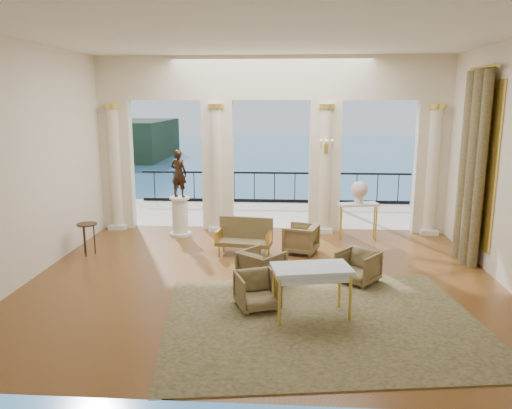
# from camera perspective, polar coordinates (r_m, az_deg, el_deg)

# --- Properties ---
(floor) EXTENTS (9.00, 9.00, 0.00)m
(floor) POSITION_cam_1_polar(r_m,az_deg,el_deg) (9.75, 0.83, -8.62)
(floor) COLOR #47270F
(floor) RESTS_ON ground
(room_walls) EXTENTS (9.00, 9.00, 9.00)m
(room_walls) POSITION_cam_1_polar(r_m,az_deg,el_deg) (8.03, 0.49, 8.01)
(room_walls) COLOR #EEE1C7
(room_walls) RESTS_ON ground
(arcade) EXTENTS (9.00, 0.56, 4.50)m
(arcade) POSITION_cam_1_polar(r_m,az_deg,el_deg) (12.97, 1.74, 8.24)
(arcade) COLOR beige
(arcade) RESTS_ON ground
(terrace) EXTENTS (10.00, 3.60, 0.10)m
(terrace) POSITION_cam_1_polar(r_m,az_deg,el_deg) (15.33, 1.94, -1.14)
(terrace) COLOR #B4A998
(terrace) RESTS_ON ground
(balustrade) EXTENTS (9.00, 0.06, 1.03)m
(balustrade) POSITION_cam_1_polar(r_m,az_deg,el_deg) (16.80, 2.13, 1.63)
(balustrade) COLOR black
(balustrade) RESTS_ON terrace
(palm_tree) EXTENTS (2.00, 2.00, 4.50)m
(palm_tree) POSITION_cam_1_polar(r_m,az_deg,el_deg) (15.80, 9.64, 14.23)
(palm_tree) COLOR #4C3823
(palm_tree) RESTS_ON terrace
(headland) EXTENTS (22.00, 18.00, 6.00)m
(headland) POSITION_cam_1_polar(r_m,az_deg,el_deg) (85.02, -17.40, 7.15)
(headland) COLOR black
(headland) RESTS_ON sea
(sea) EXTENTS (160.00, 160.00, 0.00)m
(sea) POSITION_cam_1_polar(r_m,az_deg,el_deg) (69.76, 3.34, 4.24)
(sea) COLOR #1F619A
(sea) RESTS_ON ground
(curtain) EXTENTS (0.33, 1.40, 4.09)m
(curtain) POSITION_cam_1_polar(r_m,az_deg,el_deg) (11.37, 23.43, 3.86)
(curtain) COLOR #4D4427
(curtain) RESTS_ON ground
(window_frame) EXTENTS (0.04, 1.60, 3.40)m
(window_frame) POSITION_cam_1_polar(r_m,az_deg,el_deg) (11.43, 24.35, 4.23)
(window_frame) COLOR #E3C04A
(window_frame) RESTS_ON room_walls
(wall_sconce) EXTENTS (0.30, 0.11, 0.33)m
(wall_sconce) POSITION_cam_1_polar(r_m,az_deg,el_deg) (12.72, 8.03, 6.44)
(wall_sconce) COLOR #E3C04A
(wall_sconce) RESTS_ON arcade
(rug) EXTENTS (5.37, 4.44, 0.02)m
(rug) POSITION_cam_1_polar(r_m,az_deg,el_deg) (8.10, 7.63, -13.14)
(rug) COLOR #33381E
(rug) RESTS_ON ground
(armchair_a) EXTENTS (0.84, 0.81, 0.68)m
(armchair_a) POSITION_cam_1_polar(r_m,az_deg,el_deg) (8.40, 0.14, -9.63)
(armchair_a) COLOR #42351E
(armchair_a) RESTS_ON ground
(armchair_b) EXTENTS (0.91, 0.91, 0.69)m
(armchair_b) POSITION_cam_1_polar(r_m,az_deg,el_deg) (9.71, 11.59, -6.82)
(armchair_b) COLOR #42351E
(armchair_b) RESTS_ON ground
(armchair_c) EXTENTS (0.83, 0.86, 0.72)m
(armchair_c) POSITION_cam_1_polar(r_m,az_deg,el_deg) (11.35, 5.15, -3.77)
(armchair_c) COLOR #42351E
(armchair_c) RESTS_ON ground
(armchair_d) EXTENTS (0.96, 0.95, 0.73)m
(armchair_d) POSITION_cam_1_polar(r_m,az_deg,el_deg) (9.45, 0.65, -6.98)
(armchair_d) COLOR #42351E
(armchair_d) RESTS_ON ground
(settee) EXTENTS (1.29, 0.69, 0.82)m
(settee) POSITION_cam_1_polar(r_m,az_deg,el_deg) (11.24, -1.29, -3.65)
(settee) COLOR #42351E
(settee) RESTS_ON ground
(game_table) EXTENTS (1.34, 0.90, 0.84)m
(game_table) POSITION_cam_1_polar(r_m,az_deg,el_deg) (7.99, 6.34, -7.67)
(game_table) COLOR #A8C1D6
(game_table) RESTS_ON ground
(pedestal) EXTENTS (0.55, 0.55, 1.00)m
(pedestal) POSITION_cam_1_polar(r_m,az_deg,el_deg) (12.87, -8.67, -1.40)
(pedestal) COLOR silver
(pedestal) RESTS_ON ground
(statue) EXTENTS (0.50, 0.41, 1.19)m
(statue) POSITION_cam_1_polar(r_m,az_deg,el_deg) (12.66, -8.83, 3.52)
(statue) COLOR black
(statue) RESTS_ON pedestal
(console_table) EXTENTS (1.02, 0.59, 0.91)m
(console_table) POSITION_cam_1_polar(r_m,az_deg,el_deg) (12.58, 11.62, -0.55)
(console_table) COLOR silver
(console_table) RESTS_ON ground
(urn) EXTENTS (0.42, 0.42, 0.55)m
(urn) POSITION_cam_1_polar(r_m,az_deg,el_deg) (12.49, 11.71, 1.56)
(urn) COLOR silver
(urn) RESTS_ON console_table
(side_table) EXTENTS (0.44, 0.44, 0.72)m
(side_table) POSITION_cam_1_polar(r_m,az_deg,el_deg) (11.72, -18.75, -2.56)
(side_table) COLOR black
(side_table) RESTS_ON ground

